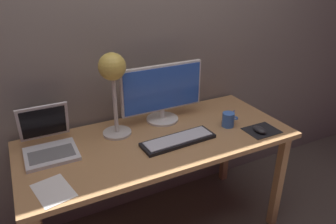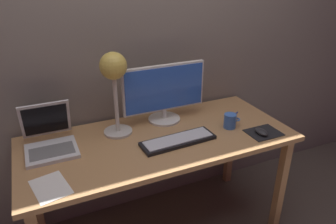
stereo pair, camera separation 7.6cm
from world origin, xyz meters
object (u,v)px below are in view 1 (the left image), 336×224
(monitor, at_px, (162,92))
(coffee_mug, at_px, (228,120))
(laptop, at_px, (48,139))
(mouse, at_px, (260,130))
(keyboard_main, at_px, (178,140))
(pen, at_px, (231,115))
(desk_lamp, at_px, (113,76))

(monitor, bearing_deg, coffee_mug, -38.31)
(laptop, bearing_deg, mouse, -18.05)
(keyboard_main, xyz_separation_m, coffee_mug, (0.38, 0.03, 0.03))
(monitor, bearing_deg, pen, -17.74)
(monitor, xyz_separation_m, laptop, (-0.72, -0.04, -0.13))
(keyboard_main, distance_m, mouse, 0.51)
(mouse, bearing_deg, coffee_mug, 126.87)
(monitor, relative_size, laptop, 1.72)
(keyboard_main, bearing_deg, coffee_mug, 4.64)
(laptop, xyz_separation_m, pen, (1.17, -0.10, -0.06))
(monitor, relative_size, mouse, 5.70)
(mouse, bearing_deg, desk_lamp, 153.99)
(laptop, distance_m, mouse, 1.23)
(monitor, bearing_deg, laptop, -176.79)
(monitor, distance_m, coffee_mug, 0.45)
(monitor, relative_size, pen, 3.91)
(desk_lamp, bearing_deg, mouse, -26.01)
(laptop, bearing_deg, coffee_mug, -11.99)
(desk_lamp, bearing_deg, keyboard_main, -41.68)
(desk_lamp, height_order, pen, desk_lamp)
(keyboard_main, relative_size, laptop, 1.40)
(monitor, relative_size, coffee_mug, 4.91)
(laptop, distance_m, desk_lamp, 0.50)
(keyboard_main, xyz_separation_m, mouse, (0.49, -0.13, 0.01))
(keyboard_main, bearing_deg, mouse, -14.45)
(desk_lamp, distance_m, pen, 0.86)
(mouse, height_order, coffee_mug, coffee_mug)
(coffee_mug, height_order, pen, coffee_mug)
(mouse, xyz_separation_m, coffee_mug, (-0.12, 0.16, 0.03))
(laptop, xyz_separation_m, coffee_mug, (1.05, -0.22, -0.02))
(desk_lamp, bearing_deg, monitor, 7.39)
(laptop, height_order, desk_lamp, desk_lamp)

